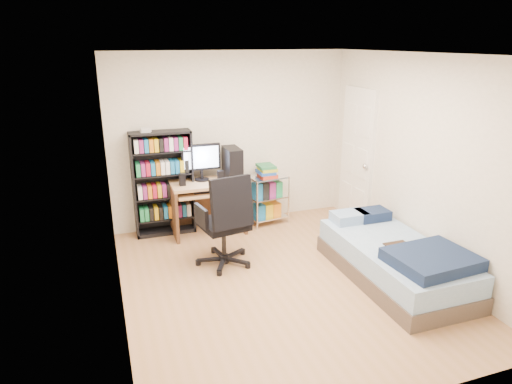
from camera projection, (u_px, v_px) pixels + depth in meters
name	position (u px, v px, depth m)	size (l,w,h in m)	color
room	(283.00, 177.00, 4.84)	(3.58, 4.08, 2.58)	#A87A54
media_shelf	(163.00, 182.00, 6.32)	(0.83, 0.28, 1.53)	black
computer_desk	(213.00, 185.00, 6.43)	(1.01, 0.59, 1.27)	tan
office_chair	(226.00, 237.00, 5.51)	(0.80, 0.80, 1.17)	black
wire_cart	(267.00, 185.00, 6.74)	(0.61, 0.48, 0.90)	silver
bed	(395.00, 260.00, 5.21)	(0.97, 1.95, 0.56)	brown
door	(357.00, 157.00, 6.67)	(0.12, 0.80, 2.00)	white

